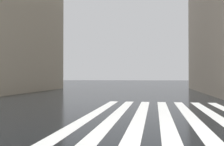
% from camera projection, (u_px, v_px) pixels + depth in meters
% --- Properties ---
extents(zebra_crossing, '(13.00, 7.50, 0.01)m').
position_uv_depth(zebra_crossing, '(179.00, 118.00, 10.37)').
color(zebra_crossing, silver).
rests_on(zebra_crossing, ground_plane).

